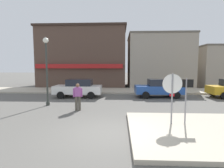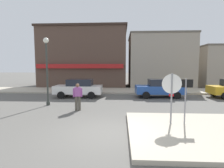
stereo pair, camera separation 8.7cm
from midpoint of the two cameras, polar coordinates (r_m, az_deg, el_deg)
name	(u,v)px [view 1 (the left image)]	position (r m, az deg, el deg)	size (l,w,h in m)	color
ground_plane	(109,133)	(7.04, -1.39, -15.82)	(160.00, 160.00, 0.00)	#5B5954
sidewalk_corner	(211,131)	(8.02, 29.44, -13.27)	(6.40, 4.80, 0.15)	#B7AD99
kerb_far	(116,91)	(18.75, 1.19, -2.17)	(80.00, 4.00, 0.15)	#B7AD99
stop_sign	(172,92)	(7.74, 18.73, -2.54)	(0.82, 0.07, 2.30)	gray
one_way_sign	(186,96)	(8.03, 22.67, -3.73)	(0.60, 0.06, 2.10)	gray
lamp_post	(46,61)	(12.40, -20.82, 6.96)	(0.36, 0.36, 4.54)	#333833
parked_car_nearest	(78,88)	(15.24, -11.07, -1.23)	(4.02, 1.92, 1.56)	white
parked_car_second	(159,88)	(15.48, 15.00, -1.21)	(4.04, 1.95, 1.56)	#234C9E
pedestrian_crossing_near	(78,96)	(10.52, -11.35, -3.88)	(0.56, 0.28, 1.61)	#4C473D
building_corner_shop	(87,59)	(25.95, -8.31, 8.22)	(11.20, 10.28, 7.68)	brown
building_storefront_left_near	(158,61)	(24.26, 14.61, 7.14)	(7.90, 6.59, 6.70)	#9E9384
building_storefront_left_mid	(216,67)	(26.61, 30.73, 4.86)	(5.12, 5.44, 5.27)	#9E9384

